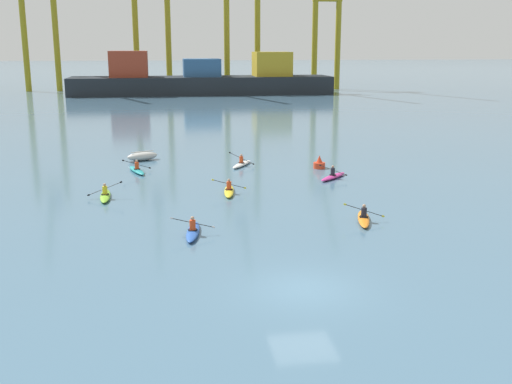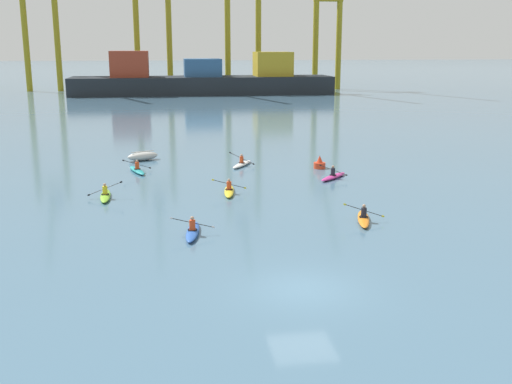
{
  "view_description": "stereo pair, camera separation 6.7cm",
  "coord_description": "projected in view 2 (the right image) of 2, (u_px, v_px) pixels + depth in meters",
  "views": [
    {
      "loc": [
        -5.06,
        -21.41,
        9.07
      ],
      "look_at": [
        0.18,
        13.64,
        0.6
      ],
      "focal_mm": 42.78,
      "sensor_mm": 36.0,
      "label": 1
    },
    {
      "loc": [
        -4.99,
        -21.42,
        9.07
      ],
      "look_at": [
        0.18,
        13.64,
        0.6
      ],
      "focal_mm": 42.78,
      "sensor_mm": 36.0,
      "label": 2
    }
  ],
  "objects": [
    {
      "name": "kayak_yellow",
      "position": [
        229.0,
        190.0,
        38.68
      ],
      "size": [
        2.22,
        3.45,
        0.95
      ],
      "color": "yellow",
      "rests_on": "ground"
    },
    {
      "name": "kayak_lime",
      "position": [
        105.0,
        195.0,
        37.43
      ],
      "size": [
        2.18,
        3.42,
        1.05
      ],
      "color": "#7ABC2D",
      "rests_on": "ground"
    },
    {
      "name": "kayak_magenta",
      "position": [
        333.0,
        176.0,
        42.98
      ],
      "size": [
        2.75,
        2.91,
        0.95
      ],
      "color": "#C13384",
      "rests_on": "ground"
    },
    {
      "name": "capsized_dinghy",
      "position": [
        143.0,
        156.0,
        49.81
      ],
      "size": [
        2.82,
        2.11,
        0.76
      ],
      "color": "beige",
      "rests_on": "ground"
    },
    {
      "name": "kayak_blue",
      "position": [
        193.0,
        231.0,
        30.19
      ],
      "size": [
        2.23,
        3.45,
        0.95
      ],
      "color": "#2856B2",
      "rests_on": "ground"
    },
    {
      "name": "gantry_crane_west",
      "position": [
        39.0,
        9.0,
        123.09
      ],
      "size": [
        7.42,
        16.33,
        35.34
      ],
      "color": "olive",
      "rests_on": "ground"
    },
    {
      "name": "gantry_crane_west_mid",
      "position": [
        152.0,
        6.0,
        125.86
      ],
      "size": [
        7.92,
        20.34,
        34.81
      ],
      "color": "olive",
      "rests_on": "ground"
    },
    {
      "name": "kayak_white",
      "position": [
        242.0,
        164.0,
        47.51
      ],
      "size": [
        2.18,
        3.26,
        1.08
      ],
      "color": "silver",
      "rests_on": "ground"
    },
    {
      "name": "channel_buoy",
      "position": [
        320.0,
        164.0,
        46.53
      ],
      "size": [
        0.9,
        0.9,
        1.0
      ],
      "color": "red",
      "rests_on": "ground"
    },
    {
      "name": "kayak_teal",
      "position": [
        137.0,
        170.0,
        45.15
      ],
      "size": [
        2.09,
        3.42,
        1.06
      ],
      "color": "teal",
      "rests_on": "ground"
    },
    {
      "name": "ground_plane",
      "position": [
        303.0,
        289.0,
        23.43
      ],
      "size": [
        800.0,
        800.0,
        0.0
      ],
      "primitive_type": "plane",
      "color": "#476B84"
    },
    {
      "name": "kayak_orange",
      "position": [
        363.0,
        218.0,
        32.46
      ],
      "size": [
        2.15,
        3.44,
        0.98
      ],
      "color": "orange",
      "rests_on": "ground"
    },
    {
      "name": "container_barge",
      "position": [
        202.0,
        80.0,
        118.42
      ],
      "size": [
        50.26,
        10.02,
        8.28
      ],
      "color": "#1E2328",
      "rests_on": "ground"
    },
    {
      "name": "gantry_crane_east",
      "position": [
        329.0,
        14.0,
        128.66
      ],
      "size": [
        6.31,
        17.73,
        33.91
      ],
      "color": "olive",
      "rests_on": "ground"
    }
  ]
}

